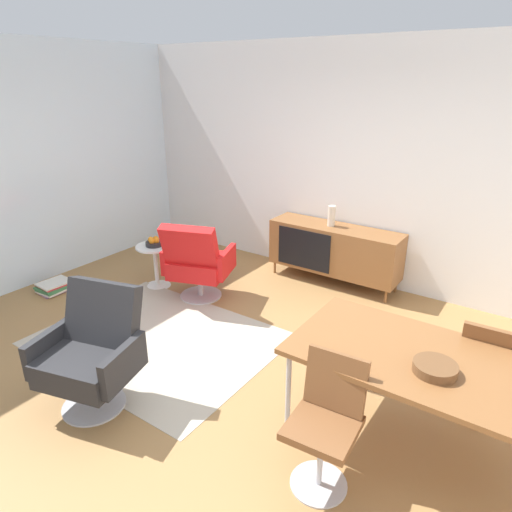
# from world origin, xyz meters

# --- Properties ---
(ground_plane) EXTENTS (8.32, 8.32, 0.00)m
(ground_plane) POSITION_xyz_m (0.00, 0.00, 0.00)
(ground_plane) COLOR #9E7242
(wall_back) EXTENTS (6.80, 0.12, 2.80)m
(wall_back) POSITION_xyz_m (0.00, 2.60, 1.40)
(wall_back) COLOR white
(wall_back) RESTS_ON ground_plane
(sideboard) EXTENTS (1.60, 0.45, 0.72)m
(sideboard) POSITION_xyz_m (-0.13, 2.30, 0.44)
(sideboard) COLOR brown
(sideboard) RESTS_ON ground_plane
(vase_cobalt) EXTENTS (0.09, 0.09, 0.25)m
(vase_cobalt) POSITION_xyz_m (-0.20, 2.30, 0.84)
(vase_cobalt) COLOR beige
(vase_cobalt) RESTS_ON sideboard
(dining_table) EXTENTS (1.60, 0.90, 0.74)m
(dining_table) POSITION_xyz_m (1.47, 0.13, 0.70)
(dining_table) COLOR brown
(dining_table) RESTS_ON ground_plane
(wooden_bowl_on_table) EXTENTS (0.26, 0.26, 0.06)m
(wooden_bowl_on_table) POSITION_xyz_m (1.59, 0.01, 0.77)
(wooden_bowl_on_table) COLOR brown
(wooden_bowl_on_table) RESTS_ON dining_table
(dining_chair_front_left) EXTENTS (0.43, 0.45, 0.86)m
(dining_chair_front_left) POSITION_xyz_m (1.12, -0.43, 0.47)
(dining_chair_front_left) COLOR brown
(dining_chair_front_left) RESTS_ON ground_plane
(dining_chair_back_right) EXTENTS (0.42, 0.44, 0.86)m
(dining_chair_back_right) POSITION_xyz_m (1.82, 0.69, 0.47)
(dining_chair_back_right) COLOR brown
(dining_chair_back_right) RESTS_ON ground_plane
(lounge_chair_red) EXTENTS (0.85, 0.82, 0.95)m
(lounge_chair_red) POSITION_xyz_m (-1.20, 1.01, 0.47)
(lounge_chair_red) COLOR red
(lounge_chair_red) RESTS_ON ground_plane
(armchair_black_shell) EXTENTS (0.83, 0.79, 0.95)m
(armchair_black_shell) POSITION_xyz_m (-0.67, -0.76, 0.47)
(armchair_black_shell) COLOR #262628
(armchair_black_shell) RESTS_ON ground_plane
(side_table_round) EXTENTS (0.44, 0.44, 0.52)m
(side_table_round) POSITION_xyz_m (-1.84, 0.99, 0.32)
(side_table_round) COLOR white
(side_table_round) RESTS_ON ground_plane
(fruit_bowl) EXTENTS (0.20, 0.20, 0.11)m
(fruit_bowl) POSITION_xyz_m (-1.84, 0.99, 0.56)
(fruit_bowl) COLOR #262628
(fruit_bowl) RESTS_ON side_table_round
(magazine_stack) EXTENTS (0.33, 0.38, 0.11)m
(magazine_stack) POSITION_xyz_m (-2.74, 0.19, 0.06)
(magazine_stack) COLOR #99668C
(magazine_stack) RESTS_ON ground_plane
(area_rug) EXTENTS (2.20, 1.70, 0.01)m
(area_rug) POSITION_xyz_m (-0.94, 0.12, 0.00)
(area_rug) COLOR #B7AD99
(area_rug) RESTS_ON ground_plane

